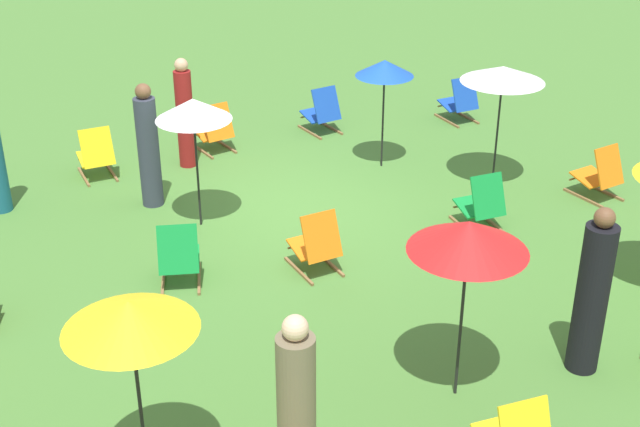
{
  "coord_description": "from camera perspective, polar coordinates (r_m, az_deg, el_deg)",
  "views": [
    {
      "loc": [
        4.22,
        10.39,
        5.54
      ],
      "look_at": [
        0.0,
        1.2,
        0.5
      ],
      "focal_mm": 48.65,
      "sensor_mm": 36.0,
      "label": 1
    }
  ],
  "objects": [
    {
      "name": "deckchair_2",
      "position": [
        12.05,
        10.57,
        0.62
      ],
      "size": [
        0.51,
        0.78,
        0.83
      ],
      "rotation": [
        0.0,
        0.0,
        -0.04
      ],
      "color": "olive",
      "rests_on": "ground"
    },
    {
      "name": "ground_plane",
      "position": [
        12.5,
        -2.3,
        0.18
      ],
      "size": [
        40.0,
        40.0,
        0.0
      ],
      "primitive_type": "plane",
      "color": "#477A33"
    },
    {
      "name": "umbrella_5",
      "position": [
        13.46,
        4.27,
        9.5
      ],
      "size": [
        0.9,
        0.9,
        1.75
      ],
      "color": "black",
      "rests_on": "ground"
    },
    {
      "name": "deckchair_13",
      "position": [
        13.88,
        -14.52,
        3.74
      ],
      "size": [
        0.49,
        0.77,
        0.83
      ],
      "rotation": [
        0.0,
        0.0,
        0.02
      ],
      "color": "olive",
      "rests_on": "ground"
    },
    {
      "name": "deckchair_4",
      "position": [
        15.98,
        9.17,
        7.28
      ],
      "size": [
        0.51,
        0.78,
        0.83
      ],
      "rotation": [
        0.0,
        0.0,
        0.04
      ],
      "color": "olive",
      "rests_on": "ground"
    },
    {
      "name": "umbrella_3",
      "position": [
        12.95,
        11.94,
        8.95
      ],
      "size": [
        1.23,
        1.23,
        1.88
      ],
      "color": "black",
      "rests_on": "ground"
    },
    {
      "name": "umbrella_2",
      "position": [
        11.56,
        -8.34,
        6.79
      ],
      "size": [
        1.02,
        1.02,
        1.84
      ],
      "color": "black",
      "rests_on": "ground"
    },
    {
      "name": "person_1",
      "position": [
        13.86,
        -8.88,
        6.41
      ],
      "size": [
        0.37,
        0.37,
        1.77
      ],
      "rotation": [
        0.0,
        0.0,
        5.74
      ],
      "color": "maroon",
      "rests_on": "ground"
    },
    {
      "name": "umbrella_4",
      "position": [
        8.09,
        9.74,
        -1.5
      ],
      "size": [
        1.14,
        1.14,
        1.95
      ],
      "color": "black",
      "rests_on": "ground"
    },
    {
      "name": "deckchair_0",
      "position": [
        15.25,
        0.12,
        6.69
      ],
      "size": [
        0.58,
        0.82,
        0.83
      ],
      "rotation": [
        0.0,
        0.0,
        0.14
      ],
      "color": "olive",
      "rests_on": "ground"
    },
    {
      "name": "person_0",
      "position": [
        9.23,
        17.45,
        -5.19
      ],
      "size": [
        0.42,
        0.42,
        1.87
      ],
      "rotation": [
        0.0,
        0.0,
        1.27
      ],
      "color": "black",
      "rests_on": "ground"
    },
    {
      "name": "person_3",
      "position": [
        12.59,
        -11.22,
        4.21
      ],
      "size": [
        0.44,
        0.44,
        1.83
      ],
      "rotation": [
        0.0,
        0.0,
        0.79
      ],
      "color": "#333847",
      "rests_on": "ground"
    },
    {
      "name": "deckchair_8",
      "position": [
        10.82,
        -0.26,
        -2.05
      ],
      "size": [
        0.52,
        0.79,
        0.83
      ],
      "rotation": [
        0.0,
        0.0,
        0.06
      ],
      "color": "olive",
      "rests_on": "ground"
    },
    {
      "name": "person_4",
      "position": [
        7.37,
        -1.56,
        -13.0
      ],
      "size": [
        0.46,
        0.46,
        1.81
      ],
      "rotation": [
        0.0,
        0.0,
        0.93
      ],
      "color": "#72664C",
      "rests_on": "ground"
    },
    {
      "name": "deckchair_10",
      "position": [
        13.4,
        17.91,
        2.45
      ],
      "size": [
        0.57,
        0.82,
        0.83
      ],
      "rotation": [
        0.0,
        0.0,
        0.13
      ],
      "color": "olive",
      "rests_on": "ground"
    },
    {
      "name": "umbrella_1",
      "position": [
        6.89,
        -12.41,
        -6.59
      ],
      "size": [
        1.08,
        1.08,
        1.99
      ],
      "color": "black",
      "rests_on": "ground"
    },
    {
      "name": "deckchair_3",
      "position": [
        14.55,
        -6.97,
        5.49
      ],
      "size": [
        0.59,
        0.83,
        0.83
      ],
      "rotation": [
        0.0,
        0.0,
        0.17
      ],
      "color": "olive",
      "rests_on": "ground"
    },
    {
      "name": "deckchair_9",
      "position": [
        10.68,
        -9.26,
        -2.83
      ],
      "size": [
        0.68,
        0.87,
        0.83
      ],
      "rotation": [
        0.0,
        0.0,
        -0.31
      ],
      "color": "olive",
      "rests_on": "ground"
    }
  ]
}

